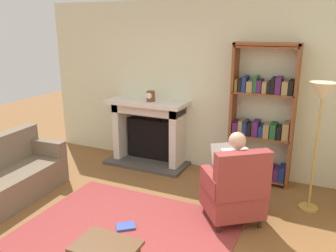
{
  "coord_description": "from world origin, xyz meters",
  "views": [
    {
      "loc": [
        1.89,
        -2.68,
        2.29
      ],
      "look_at": [
        0.1,
        1.2,
        1.05
      ],
      "focal_mm": 36.75,
      "sensor_mm": 36.0,
      "label": 1
    }
  ],
  "objects_px": {
    "fireplace": "(149,130)",
    "mantel_clock": "(151,96)",
    "bookshelf": "(262,120)",
    "seated_reader": "(232,171)",
    "side_table": "(106,252)",
    "armchair_reading": "(235,190)",
    "floor_lamp": "(321,103)",
    "sofa_floral": "(3,179)"
  },
  "relations": [
    {
      "from": "armchair_reading",
      "to": "bookshelf",
      "type": "bearing_deg",
      "value": -128.77
    },
    {
      "from": "fireplace",
      "to": "sofa_floral",
      "type": "bearing_deg",
      "value": -119.04
    },
    {
      "from": "bookshelf",
      "to": "side_table",
      "type": "relative_size",
      "value": 3.71
    },
    {
      "from": "seated_reader",
      "to": "floor_lamp",
      "type": "bearing_deg",
      "value": 178.62
    },
    {
      "from": "bookshelf",
      "to": "armchair_reading",
      "type": "relative_size",
      "value": 2.14
    },
    {
      "from": "fireplace",
      "to": "armchair_reading",
      "type": "xyz_separation_m",
      "value": [
        1.82,
        -1.29,
        -0.16
      ]
    },
    {
      "from": "mantel_clock",
      "to": "floor_lamp",
      "type": "height_order",
      "value": "floor_lamp"
    },
    {
      "from": "side_table",
      "to": "floor_lamp",
      "type": "height_order",
      "value": "floor_lamp"
    },
    {
      "from": "seated_reader",
      "to": "sofa_floral",
      "type": "relative_size",
      "value": 0.66
    },
    {
      "from": "sofa_floral",
      "to": "side_table",
      "type": "distance_m",
      "value": 2.37
    },
    {
      "from": "fireplace",
      "to": "bookshelf",
      "type": "relative_size",
      "value": 0.67
    },
    {
      "from": "mantel_clock",
      "to": "armchair_reading",
      "type": "height_order",
      "value": "mantel_clock"
    },
    {
      "from": "fireplace",
      "to": "sofa_floral",
      "type": "xyz_separation_m",
      "value": [
        -1.14,
        -2.06,
        -0.27
      ]
    },
    {
      "from": "side_table",
      "to": "seated_reader",
      "type": "bearing_deg",
      "value": 68.04
    },
    {
      "from": "bookshelf",
      "to": "floor_lamp",
      "type": "distance_m",
      "value": 1.07
    },
    {
      "from": "fireplace",
      "to": "floor_lamp",
      "type": "relative_size",
      "value": 0.84
    },
    {
      "from": "bookshelf",
      "to": "seated_reader",
      "type": "xyz_separation_m",
      "value": [
        -0.11,
        -1.24,
        -0.34
      ]
    },
    {
      "from": "mantel_clock",
      "to": "side_table",
      "type": "xyz_separation_m",
      "value": [
        0.99,
        -2.77,
        -0.8
      ]
    },
    {
      "from": "bookshelf",
      "to": "sofa_floral",
      "type": "bearing_deg",
      "value": -145.07
    },
    {
      "from": "mantel_clock",
      "to": "sofa_floral",
      "type": "bearing_deg",
      "value": -122.13
    },
    {
      "from": "mantel_clock",
      "to": "armchair_reading",
      "type": "xyz_separation_m",
      "value": [
        1.73,
        -1.19,
        -0.77
      ]
    },
    {
      "from": "bookshelf",
      "to": "seated_reader",
      "type": "height_order",
      "value": "bookshelf"
    },
    {
      "from": "fireplace",
      "to": "side_table",
      "type": "relative_size",
      "value": 2.48
    },
    {
      "from": "sofa_floral",
      "to": "floor_lamp",
      "type": "relative_size",
      "value": 1.05
    },
    {
      "from": "seated_reader",
      "to": "side_table",
      "type": "bearing_deg",
      "value": 30.86
    },
    {
      "from": "bookshelf",
      "to": "floor_lamp",
      "type": "bearing_deg",
      "value": -37.98
    },
    {
      "from": "armchair_reading",
      "to": "seated_reader",
      "type": "relative_size",
      "value": 0.85
    },
    {
      "from": "mantel_clock",
      "to": "bookshelf",
      "type": "xyz_separation_m",
      "value": [
        1.77,
        0.14,
        -0.23
      ]
    },
    {
      "from": "mantel_clock",
      "to": "seated_reader",
      "type": "bearing_deg",
      "value": -33.48
    },
    {
      "from": "mantel_clock",
      "to": "seated_reader",
      "type": "relative_size",
      "value": 0.15
    },
    {
      "from": "fireplace",
      "to": "floor_lamp",
      "type": "xyz_separation_m",
      "value": [
        2.63,
        -0.57,
        0.82
      ]
    },
    {
      "from": "sofa_floral",
      "to": "floor_lamp",
      "type": "bearing_deg",
      "value": -71.58
    },
    {
      "from": "fireplace",
      "to": "seated_reader",
      "type": "relative_size",
      "value": 1.22
    },
    {
      "from": "fireplace",
      "to": "armchair_reading",
      "type": "bearing_deg",
      "value": -35.38
    },
    {
      "from": "fireplace",
      "to": "seated_reader",
      "type": "distance_m",
      "value": 2.12
    },
    {
      "from": "mantel_clock",
      "to": "armchair_reading",
      "type": "bearing_deg",
      "value": -34.54
    },
    {
      "from": "bookshelf",
      "to": "seated_reader",
      "type": "distance_m",
      "value": 1.29
    },
    {
      "from": "sofa_floral",
      "to": "floor_lamp",
      "type": "distance_m",
      "value": 4.2
    },
    {
      "from": "fireplace",
      "to": "mantel_clock",
      "type": "height_order",
      "value": "mantel_clock"
    },
    {
      "from": "side_table",
      "to": "mantel_clock",
      "type": "bearing_deg",
      "value": 109.74
    },
    {
      "from": "fireplace",
      "to": "floor_lamp",
      "type": "distance_m",
      "value": 2.81
    },
    {
      "from": "side_table",
      "to": "armchair_reading",
      "type": "bearing_deg",
      "value": 64.71
    }
  ]
}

